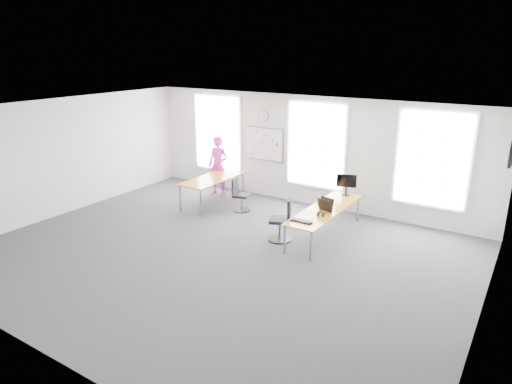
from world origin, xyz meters
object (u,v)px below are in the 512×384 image
Objects in this scene: chair_left at (240,196)px; headphones at (321,214)px; chair_right at (283,222)px; keyboard at (302,221)px; desk_right at (325,210)px; desk_left at (213,180)px; monitor at (346,183)px; person at (218,166)px.

headphones is at bearing -122.59° from chair_left.
chair_right is 0.73m from keyboard.
desk_right is 1.02m from keyboard.
desk_left is 3.80× the size of monitor.
chair_left is 0.51× the size of person.
headphones is at bearing -27.10° from person.
keyboard is at bearing -22.75° from desk_left.
monitor is at bearing 88.62° from desk_right.
person is at bearing 162.73° from desk_right.
monitor reaches higher than chair_right.
chair_right is 0.57× the size of person.
keyboard is at bearing -34.11° from person.
monitor reaches higher than keyboard.
monitor is at bearing -5.07° from person.
desk_right is at bearing 113.70° from headphones.
chair_right is at bearing -154.51° from headphones.
headphones is (4.12, -1.74, -0.15)m from person.
headphones is at bearing -14.47° from desk_left.
monitor is (0.73, 1.90, 0.56)m from chair_right.
person is at bearing 167.29° from headphones.
desk_left is 3.83m from headphones.
chair_right reaches higher than desk_left.
person is (-1.35, 0.85, 0.48)m from chair_left.
chair_left is (-2.65, 0.40, -0.24)m from desk_right.
monitor is at bearing 86.80° from keyboard.
headphones is (0.82, 0.22, 0.28)m from chair_right.
desk_left is 3.71m from monitor.
chair_right is 3.87m from person.
monitor reaches higher than headphones.
chair_left is 2.86m from monitor.
chair_right is 2.10× the size of keyboard.
keyboard is 0.88× the size of monitor.
desk_left is at bearing 156.83° from keyboard.
desk_right is at bearing -113.15° from chair_left.
desk_right is at bearing 113.37° from chair_right.
person reaches higher than monitor.
keyboard is (3.51, -1.47, -0.00)m from desk_left.
chair_left reaches higher than desk_left.
headphones is 1.71m from monitor.
desk_right is 5.11× the size of monitor.
headphones is at bearing 82.66° from chair_right.
keyboard is 2.22m from monitor.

